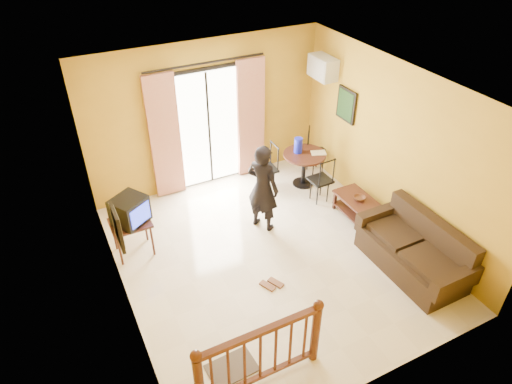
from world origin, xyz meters
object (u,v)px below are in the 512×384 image
dining_table (304,160)px  standing_person (263,188)px  sofa (415,251)px  television (130,210)px  coffee_table (358,205)px

dining_table → standing_person: 1.56m
standing_person → dining_table: bearing=-89.9°
sofa → standing_person: 2.57m
television → sofa: television is taller
sofa → standing_person: size_ratio=1.14×
dining_table → sofa: 2.78m
coffee_table → standing_person: (-1.60, 0.55, 0.52)m
coffee_table → sofa: size_ratio=0.50×
dining_table → sofa: size_ratio=0.46×
coffee_table → sofa: sofa is taller
standing_person → television: bearing=50.0°
sofa → standing_person: (-1.61, 1.95, 0.47)m
coffee_table → sofa: (0.01, -1.40, 0.06)m
television → dining_table: 3.48m
dining_table → coffee_table: dining_table is taller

